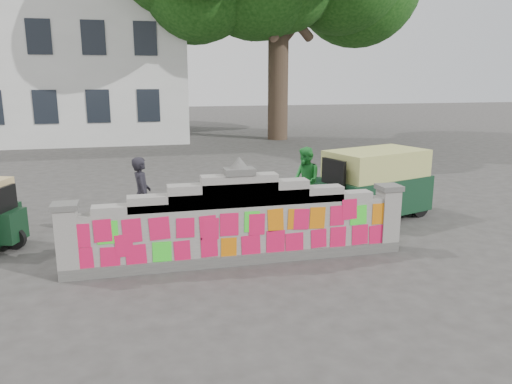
{
  "coord_description": "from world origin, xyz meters",
  "views": [
    {
      "loc": [
        -1.83,
        -8.68,
        3.42
      ],
      "look_at": [
        0.56,
        1.0,
        1.1
      ],
      "focal_mm": 35.0,
      "sensor_mm": 36.0,
      "label": 1
    }
  ],
  "objects_px": {
    "cyclist_rider": "(143,206)",
    "pedestrian": "(305,181)",
    "cyclist_bike": "(143,221)",
    "rickshaw_right": "(373,183)"
  },
  "relations": [
    {
      "from": "cyclist_rider",
      "to": "pedestrian",
      "type": "distance_m",
      "value": 4.25
    },
    {
      "from": "cyclist_bike",
      "to": "cyclist_rider",
      "type": "xyz_separation_m",
      "value": [
        0.0,
        0.0,
        0.32
      ]
    },
    {
      "from": "cyclist_bike",
      "to": "pedestrian",
      "type": "xyz_separation_m",
      "value": [
        4.05,
        1.31,
        0.39
      ]
    },
    {
      "from": "cyclist_bike",
      "to": "cyclist_rider",
      "type": "bearing_deg",
      "value": -3.54
    },
    {
      "from": "cyclist_bike",
      "to": "cyclist_rider",
      "type": "height_order",
      "value": "cyclist_rider"
    },
    {
      "from": "cyclist_bike",
      "to": "cyclist_rider",
      "type": "distance_m",
      "value": 0.32
    },
    {
      "from": "cyclist_rider",
      "to": "rickshaw_right",
      "type": "relative_size",
      "value": 0.5
    },
    {
      "from": "cyclist_bike",
      "to": "pedestrian",
      "type": "bearing_deg",
      "value": -75.63
    },
    {
      "from": "pedestrian",
      "to": "rickshaw_right",
      "type": "relative_size",
      "value": 0.55
    },
    {
      "from": "cyclist_bike",
      "to": "cyclist_rider",
      "type": "relative_size",
      "value": 1.12
    }
  ]
}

